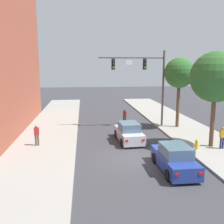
{
  "coord_description": "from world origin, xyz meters",
  "views": [
    {
      "loc": [
        -3.39,
        -15.73,
        6.13
      ],
      "look_at": [
        -0.8,
        6.76,
        2.0
      ],
      "focal_mm": 40.29,
      "sensor_mm": 36.0,
      "label": 1
    }
  ],
  "objects": [
    {
      "name": "car_lead_silver",
      "position": [
        0.29,
        4.06,
        0.72
      ],
      "size": [
        2.01,
        4.32,
        1.6
      ],
      "color": "#B7B7BC",
      "rests_on": "ground"
    },
    {
      "name": "street_tree_nearest",
      "position": [
        6.18,
        1.61,
        5.34
      ],
      "size": [
        3.7,
        3.7,
        7.07
      ],
      "color": "brown",
      "rests_on": "sidewalk_right"
    },
    {
      "name": "sidewalk_left",
      "position": [
        -6.5,
        0.0,
        0.07
      ],
      "size": [
        5.0,
        60.0,
        0.15
      ],
      "primitive_type": "cube",
      "color": "#99968E",
      "rests_on": "ground"
    },
    {
      "name": "pedestrian_sidewalk_left_walker",
      "position": [
        -6.97,
        3.29,
        1.06
      ],
      "size": [
        0.36,
        0.22,
        1.64
      ],
      "color": "brown",
      "rests_on": "sidewalk_left"
    },
    {
      "name": "traffic_signal_mast",
      "position": [
        2.75,
        8.75,
        5.34
      ],
      "size": [
        6.58,
        0.38,
        7.5
      ],
      "color": "#514C47",
      "rests_on": "sidewalk_right"
    },
    {
      "name": "pedestrian_sidewalk_right_walker",
      "position": [
        6.67,
        0.96,
        1.06
      ],
      "size": [
        0.36,
        0.22,
        1.64
      ],
      "color": "#232847",
      "rests_on": "sidewalk_right"
    },
    {
      "name": "fire_hydrant",
      "position": [
        4.77,
        1.02,
        0.51
      ],
      "size": [
        0.48,
        0.24,
        0.72
      ],
      "color": "gold",
      "rests_on": "sidewalk_right"
    },
    {
      "name": "pedestrian_crossing_road",
      "position": [
        0.94,
        10.17,
        0.91
      ],
      "size": [
        0.36,
        0.22,
        1.64
      ],
      "color": "#333338",
      "rests_on": "ground"
    },
    {
      "name": "car_following_blue",
      "position": [
        1.91,
        -2.12,
        0.72
      ],
      "size": [
        1.84,
        4.24,
        1.6
      ],
      "color": "navy",
      "rests_on": "ground"
    },
    {
      "name": "street_tree_second",
      "position": [
        5.93,
        7.96,
        5.45
      ],
      "size": [
        2.92,
        2.92,
        6.82
      ],
      "color": "brown",
      "rests_on": "sidewalk_right"
    },
    {
      "name": "ground_plane",
      "position": [
        0.0,
        0.0,
        0.0
      ],
      "size": [
        120.0,
        120.0,
        0.0
      ],
      "primitive_type": "plane",
      "color": "#38383D"
    }
  ]
}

